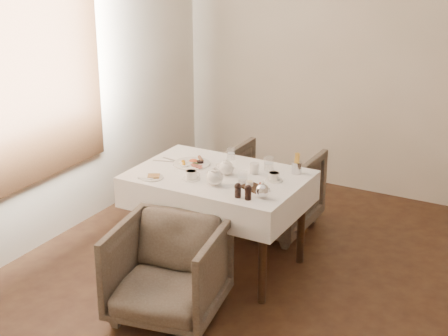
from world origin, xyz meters
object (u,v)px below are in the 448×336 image
at_px(table, 219,189).
at_px(armchair_far, 270,190).
at_px(breakfast_plate, 192,163).
at_px(armchair_near, 168,271).
at_px(teapot_centre, 226,167).

bearing_deg(table, armchair_far, 85.93).
xyz_separation_m(table, breakfast_plate, (-0.28, 0.09, 0.13)).
bearing_deg(breakfast_plate, table, -35.74).
distance_m(armchair_near, armchair_far, 1.58).
relative_size(armchair_near, armchair_far, 0.95).
bearing_deg(teapot_centre, armchair_far, 87.21).
xyz_separation_m(table, armchair_near, (0.05, -0.78, -0.31)).
height_order(breakfast_plate, teapot_centre, teapot_centre).
bearing_deg(table, teapot_centre, 15.59).
xyz_separation_m(armchair_far, teapot_centre, (0.00, -0.78, 0.47)).
distance_m(table, armchair_near, 0.84).
bearing_deg(armchair_near, armchair_far, 79.00).
distance_m(armchair_far, breakfast_plate, 0.89).
bearing_deg(teapot_centre, breakfast_plate, 165.60).
distance_m(armchair_far, teapot_centre, 0.91).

